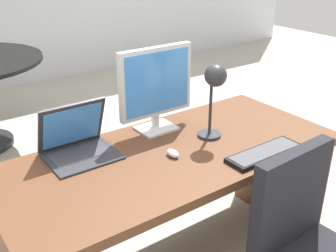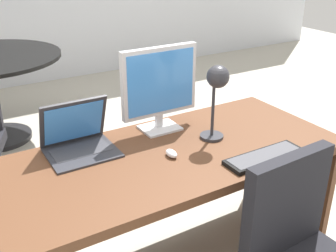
% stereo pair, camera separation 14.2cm
% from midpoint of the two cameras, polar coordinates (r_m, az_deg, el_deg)
% --- Properties ---
extents(ground, '(12.00, 12.00, 0.00)m').
position_cam_midpoint_polar(ground, '(3.49, -15.36, -4.81)').
color(ground, '#B7B2A3').
extents(desk, '(1.67, 0.75, 0.74)m').
position_cam_midpoint_polar(desk, '(2.08, -2.08, -8.04)').
color(desk, '#56331E').
rests_on(desk, ground).
extents(monitor, '(0.42, 0.16, 0.44)m').
position_cam_midpoint_polar(monitor, '(2.08, -3.66, 5.70)').
color(monitor, silver).
rests_on(monitor, desk).
extents(laptop, '(0.32, 0.28, 0.25)m').
position_cam_midpoint_polar(laptop, '(1.96, -14.80, -1.73)').
color(laptop, '#2D2D33').
rests_on(laptop, desk).
extents(keyboard, '(0.40, 0.12, 0.02)m').
position_cam_midpoint_polar(keyboard, '(1.94, 11.35, -3.75)').
color(keyboard, black).
rests_on(keyboard, desk).
extents(mouse, '(0.04, 0.08, 0.03)m').
position_cam_midpoint_polar(mouse, '(1.89, -1.46, -3.89)').
color(mouse, silver).
rests_on(mouse, desk).
extents(desk_lamp, '(0.12, 0.14, 0.39)m').
position_cam_midpoint_polar(desk_lamp, '(1.97, 4.56, 5.65)').
color(desk_lamp, '#2D2D33').
rests_on(desk_lamp, desk).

